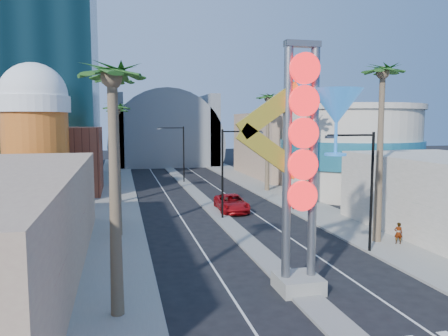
# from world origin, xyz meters

# --- Properties ---
(ground) EXTENTS (240.00, 240.00, 0.00)m
(ground) POSITION_xyz_m (0.00, 0.00, 0.00)
(ground) COLOR black
(ground) RESTS_ON ground
(sidewalk_west) EXTENTS (5.00, 100.00, 0.15)m
(sidewalk_west) POSITION_xyz_m (-9.50, 35.00, 0.07)
(sidewalk_west) COLOR gray
(sidewalk_west) RESTS_ON ground
(sidewalk_east) EXTENTS (5.00, 100.00, 0.15)m
(sidewalk_east) POSITION_xyz_m (9.50, 35.00, 0.07)
(sidewalk_east) COLOR gray
(sidewalk_east) RESTS_ON ground
(median) EXTENTS (1.60, 84.00, 0.15)m
(median) POSITION_xyz_m (0.00, 38.00, 0.07)
(median) COLOR gray
(median) RESTS_ON ground
(hotel_tower) EXTENTS (20.00, 20.00, 50.00)m
(hotel_tower) POSITION_xyz_m (-22.00, 52.00, 25.00)
(hotel_tower) COLOR black
(hotel_tower) RESTS_ON ground
(brick_filler_west) EXTENTS (10.00, 10.00, 8.00)m
(brick_filler_west) POSITION_xyz_m (-16.00, 38.00, 4.00)
(brick_filler_west) COLOR brown
(brick_filler_west) RESTS_ON ground
(filler_east) EXTENTS (10.00, 20.00, 10.00)m
(filler_east) POSITION_xyz_m (16.00, 48.00, 5.00)
(filler_east) COLOR tan
(filler_east) RESTS_ON ground
(beer_mug) EXTENTS (7.00, 7.00, 14.50)m
(beer_mug) POSITION_xyz_m (-17.00, 30.00, 7.84)
(beer_mug) COLOR #C8571A
(beer_mug) RESTS_ON ground
(turquoise_building) EXTENTS (16.60, 16.60, 10.60)m
(turquoise_building) POSITION_xyz_m (18.00, 30.00, 5.25)
(turquoise_building) COLOR #B5AF99
(turquoise_building) RESTS_ON ground
(canopy) EXTENTS (22.00, 16.00, 22.00)m
(canopy) POSITION_xyz_m (0.00, 72.00, 4.31)
(canopy) COLOR slate
(canopy) RESTS_ON ground
(neon_sign) EXTENTS (6.53, 2.60, 12.55)m
(neon_sign) POSITION_xyz_m (0.82, 2.96, 7.31)
(neon_sign) COLOR gray
(neon_sign) RESTS_ON ground
(streetlight_0) EXTENTS (3.79, 0.25, 8.00)m
(streetlight_0) POSITION_xyz_m (0.55, 20.00, 4.88)
(streetlight_0) COLOR black
(streetlight_0) RESTS_ON ground
(streetlight_1) EXTENTS (3.79, 0.25, 8.00)m
(streetlight_1) POSITION_xyz_m (-0.55, 44.00, 4.88)
(streetlight_1) COLOR black
(streetlight_1) RESTS_ON ground
(streetlight_2) EXTENTS (3.45, 0.25, 8.00)m
(streetlight_2) POSITION_xyz_m (6.72, 8.00, 4.83)
(streetlight_2) COLOR black
(streetlight_2) RESTS_ON ground
(palm_0) EXTENTS (2.40, 2.40, 11.70)m
(palm_0) POSITION_xyz_m (-9.00, 2.00, 9.93)
(palm_0) COLOR brown
(palm_0) RESTS_ON ground
(palm_1) EXTENTS (2.40, 2.40, 12.70)m
(palm_1) POSITION_xyz_m (-9.00, 16.00, 10.82)
(palm_1) COLOR brown
(palm_1) RESTS_ON ground
(palm_2) EXTENTS (2.40, 2.40, 11.20)m
(palm_2) POSITION_xyz_m (-9.00, 30.00, 9.48)
(palm_2) COLOR brown
(palm_2) RESTS_ON ground
(palm_3) EXTENTS (2.40, 2.40, 11.20)m
(palm_3) POSITION_xyz_m (-9.00, 42.00, 9.48)
(palm_3) COLOR brown
(palm_3) RESTS_ON ground
(palm_5) EXTENTS (2.40, 2.40, 13.20)m
(palm_5) POSITION_xyz_m (9.00, 10.00, 11.27)
(palm_5) COLOR brown
(palm_5) RESTS_ON ground
(palm_6) EXTENTS (2.40, 2.40, 11.70)m
(palm_6) POSITION_xyz_m (9.00, 22.00, 9.93)
(palm_6) COLOR brown
(palm_6) RESTS_ON ground
(palm_7) EXTENTS (2.40, 2.40, 12.70)m
(palm_7) POSITION_xyz_m (9.00, 34.00, 10.82)
(palm_7) COLOR brown
(palm_7) RESTS_ON ground
(red_pickup) EXTENTS (2.95, 5.97, 1.63)m
(red_pickup) POSITION_xyz_m (1.65, 23.20, 0.82)
(red_pickup) COLOR #B00D12
(red_pickup) RESTS_ON ground
(pedestrian_a) EXTENTS (0.65, 0.54, 1.52)m
(pedestrian_a) POSITION_xyz_m (10.05, 9.01, 0.91)
(pedestrian_a) COLOR gray
(pedestrian_a) RESTS_ON sidewalk_east
(pedestrian_b) EXTENTS (1.15, 1.02, 1.96)m
(pedestrian_b) POSITION_xyz_m (7.30, 22.30, 1.13)
(pedestrian_b) COLOR gray
(pedestrian_b) RESTS_ON sidewalk_east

